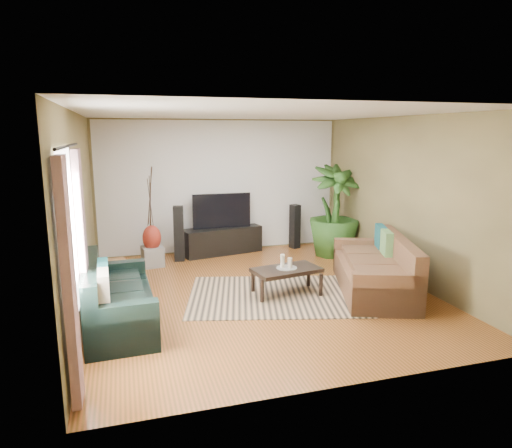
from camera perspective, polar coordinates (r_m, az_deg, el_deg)
name	(u,v)px	position (r m, az deg, el deg)	size (l,w,h in m)	color
floor	(260,293)	(7.11, 0.46, -8.64)	(5.50, 5.50, 0.00)	#9F5529
ceiling	(260,113)	(6.68, 0.50, 13.67)	(5.50, 5.50, 0.00)	white
wall_back	(221,186)	(9.41, -4.43, 4.72)	(5.00, 5.00, 0.00)	olive
wall_front	(347,252)	(4.27, 11.34, -3.51)	(5.00, 5.00, 0.00)	olive
wall_left	(80,215)	(6.50, -21.10, 1.03)	(5.50, 5.50, 0.00)	olive
wall_right	(406,200)	(7.86, 18.22, 2.89)	(5.50, 5.50, 0.00)	olive
backwall_panel	(221,186)	(9.40, -4.41, 4.72)	(4.90, 4.90, 0.00)	white
window_pane	(69,237)	(4.93, -22.29, -1.56)	(1.80, 1.80, 0.00)	white
curtain_near	(69,284)	(4.26, -22.32, -6.97)	(0.08, 0.35, 2.20)	gray
curtain_far	(82,244)	(5.70, -20.89, -2.36)	(0.08, 0.35, 2.20)	gray
curtain_rod	(68,146)	(4.81, -22.50, 8.98)	(0.03, 0.03, 1.90)	black
sofa_left	(119,293)	(6.12, -16.80, -8.28)	(1.90, 0.81, 0.85)	black
sofa_right	(373,265)	(7.30, 14.47, -4.96)	(2.16, 0.97, 0.85)	brown
area_rug	(276,295)	(7.01, 2.47, -8.89)	(2.60, 1.84, 0.01)	tan
coffee_table	(286,281)	(7.01, 3.83, -7.15)	(1.01, 0.55, 0.41)	black
candle_tray	(287,268)	(6.95, 3.85, -5.49)	(0.31, 0.31, 0.01)	gray
candle_tall	(282,261)	(6.93, 3.31, -4.61)	(0.06, 0.06, 0.20)	beige
candle_mid	(290,263)	(6.90, 4.29, -4.87)	(0.06, 0.06, 0.16)	beige
candle_short	(290,262)	(7.01, 4.23, -4.74)	(0.06, 0.06, 0.13)	beige
tv_stand	(222,240)	(9.34, -4.26, -2.06)	(1.61, 0.48, 0.54)	black
television	(222,211)	(9.22, -4.32, 1.67)	(1.18, 0.06, 0.70)	black
speaker_left	(179,234)	(8.86, -9.62, -1.20)	(0.19, 0.21, 1.06)	black
speaker_right	(295,226)	(9.75, 4.88, -0.30)	(0.17, 0.19, 0.94)	black
potted_plant	(334,211)	(9.19, 9.75, 1.64)	(1.02, 1.02, 1.81)	#234918
plant_pot	(333,249)	(9.35, 9.59, -3.06)	(0.33, 0.33, 0.26)	black
pedestal	(153,256)	(8.66, -12.79, -3.97)	(0.37, 0.37, 0.37)	gray
vase	(152,238)	(8.57, -12.89, -1.70)	(0.34, 0.34, 0.47)	maroon
side_table	(113,276)	(7.48, -17.42, -6.25)	(0.45, 0.45, 0.47)	brown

